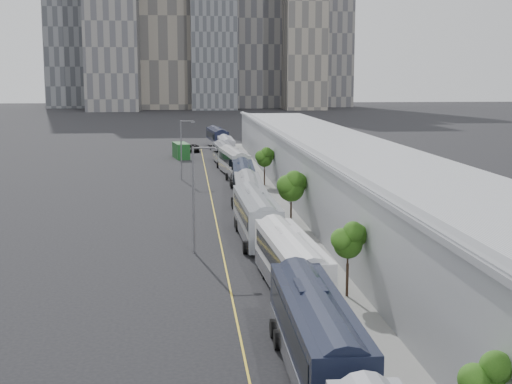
{
  "coord_description": "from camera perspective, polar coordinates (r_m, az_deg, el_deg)",
  "views": [
    {
      "loc": [
        -4.21,
        -10.92,
        13.99
      ],
      "look_at": [
        2.38,
        57.22,
        3.0
      ],
      "focal_mm": 50.0,
      "sensor_mm": 36.0,
      "label": 1
    }
  ],
  "objects": [
    {
      "name": "lane_line",
      "position": [
        67.44,
        -3.11,
        -2.86
      ],
      "size": [
        0.12,
        160.0,
        0.02
      ],
      "primitive_type": "cube",
      "color": "gold",
      "rests_on": "ground"
    },
    {
      "name": "tree_1",
      "position": [
        45.67,
        7.37,
        -3.83
      ],
      "size": [
        1.88,
        1.88,
        4.79
      ],
      "color": "black",
      "rests_on": "ground"
    },
    {
      "name": "tree_2",
      "position": [
        67.54,
        2.83,
        0.59
      ],
      "size": [
        2.53,
        2.53,
        5.27
      ],
      "color": "black",
      "rests_on": "ground"
    },
    {
      "name": "tree_0",
      "position": [
        27.16,
        17.69,
        -14.16
      ],
      "size": [
        1.52,
        1.52,
        4.27
      ],
      "color": "black",
      "rests_on": "ground"
    },
    {
      "name": "bus_2",
      "position": [
        47.02,
        2.78,
        -6.09
      ],
      "size": [
        3.44,
        13.6,
        3.94
      ],
      "rotation": [
        0.0,
        0.0,
        0.05
      ],
      "color": "white",
      "rests_on": "ground"
    },
    {
      "name": "bus_4",
      "position": [
        73.2,
        -0.59,
        -0.57
      ],
      "size": [
        3.35,
        13.61,
        3.95
      ],
      "rotation": [
        0.0,
        0.0,
        -0.05
      ],
      "color": "gray",
      "rests_on": "ground"
    },
    {
      "name": "suv",
      "position": [
        136.89,
        -5.06,
        3.51
      ],
      "size": [
        2.44,
        5.11,
        1.41
      ],
      "primitive_type": "imported",
      "rotation": [
        0.0,
        0.0,
        -0.02
      ],
      "color": "black",
      "rests_on": "ground"
    },
    {
      "name": "bus_9",
      "position": [
        144.5,
        -3.13,
        4.23
      ],
      "size": [
        3.99,
        14.05,
        4.05
      ],
      "rotation": [
        0.0,
        0.0,
        0.09
      ],
      "color": "black",
      "rests_on": "ground"
    },
    {
      "name": "bus_6",
      "position": [
        103.08,
        -1.78,
        2.23
      ],
      "size": [
        3.9,
        13.43,
        3.87
      ],
      "rotation": [
        0.0,
        0.0,
        0.09
      ],
      "color": "#B4B5B6",
      "rests_on": "ground"
    },
    {
      "name": "bus_5",
      "position": [
        87.86,
        -1.02,
        0.98
      ],
      "size": [
        3.19,
        12.68,
        3.67
      ],
      "rotation": [
        0.0,
        0.0,
        -0.05
      ],
      "color": "#171F34",
      "rests_on": "ground"
    },
    {
      "name": "sidewalk",
      "position": [
        68.66,
        5.69,
        -2.63
      ],
      "size": [
        10.0,
        170.0,
        0.12
      ],
      "primitive_type": "cube",
      "color": "gray",
      "rests_on": "ground"
    },
    {
      "name": "bus_8",
      "position": [
        128.07,
        -2.42,
        3.52
      ],
      "size": [
        2.75,
        12.27,
        3.58
      ],
      "rotation": [
        0.0,
        0.0,
        0.01
      ],
      "color": "#B5B6C0",
      "rests_on": "ground"
    },
    {
      "name": "street_lamp_far",
      "position": [
        98.99,
        -5.9,
        3.73
      ],
      "size": [
        2.04,
        0.22,
        8.21
      ],
      "color": "#59595E",
      "rests_on": "ground"
    },
    {
      "name": "street_lamp_near",
      "position": [
        57.08,
        -4.84,
        0.01
      ],
      "size": [
        2.04,
        0.22,
        8.61
      ],
      "color": "#59595E",
      "rests_on": "ground"
    },
    {
      "name": "shipping_container",
      "position": [
        125.9,
        -6.02,
        3.31
      ],
      "size": [
        3.21,
        6.48,
        2.71
      ],
      "primitive_type": "cube",
      "rotation": [
        0.0,
        0.0,
        0.17
      ],
      "color": "#144219",
      "rests_on": "ground"
    },
    {
      "name": "bus_3",
      "position": [
        62.08,
        0.02,
        -2.27
      ],
      "size": [
        3.14,
        14.08,
        4.1
      ],
      "rotation": [
        0.0,
        0.0,
        0.02
      ],
      "color": "gray",
      "rests_on": "ground"
    },
    {
      "name": "tree_3",
      "position": [
        92.71,
        0.68,
        2.83
      ],
      "size": [
        2.08,
        2.08,
        4.89
      ],
      "color": "black",
      "rests_on": "ground"
    },
    {
      "name": "depot",
      "position": [
        68.93,
        8.99,
        0.27
      ],
      "size": [
        12.45,
        160.4,
        7.2
      ],
      "color": "gray",
      "rests_on": "ground"
    },
    {
      "name": "bus_1",
      "position": [
        34.37,
        4.8,
        -11.86
      ],
      "size": [
        3.06,
        13.8,
        4.03
      ],
      "rotation": [
        0.0,
        0.0,
        -0.01
      ],
      "color": "black",
      "rests_on": "ground"
    },
    {
      "name": "bus_7",
      "position": [
        116.24,
        -2.59,
        2.94
      ],
      "size": [
        3.14,
        12.22,
        3.54
      ],
      "rotation": [
        0.0,
        0.0,
        0.06
      ],
      "color": "slate",
      "rests_on": "ground"
    }
  ]
}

